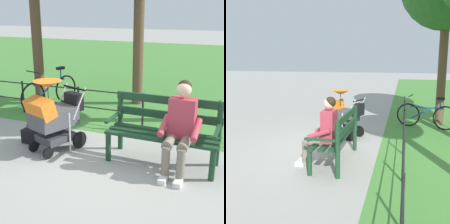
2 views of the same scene
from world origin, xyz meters
The scene contains 8 objects.
ground_plane centered at (0.00, 0.00, 0.00)m, with size 60.00×60.00×0.00m, color #9E9B93.
grass_lawn centered at (0.00, -8.80, 0.00)m, with size 40.00×16.00×0.01m, color #478438.
park_bench centered at (-0.69, -0.12, 0.53)m, with size 1.61×0.63×0.96m.
person_on_bench centered at (-0.96, 0.11, 0.68)m, with size 0.54×0.74×1.28m.
stroller centered at (1.01, 0.16, 0.59)m, with size 0.77×0.99×1.15m.
handbag centered at (1.53, 0.08, 0.13)m, with size 0.32×0.14×0.37m.
park_fence centered at (-0.28, -1.30, 0.42)m, with size 8.12×0.04×0.70m.
bicycle centered at (2.39, -1.90, 0.36)m, with size 0.57×1.61×0.89m.
Camera 1 is at (-1.70, 4.33, 2.20)m, focal length 52.83 mm.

